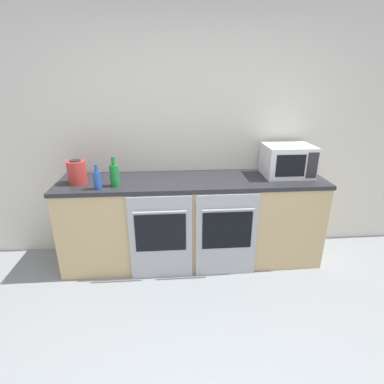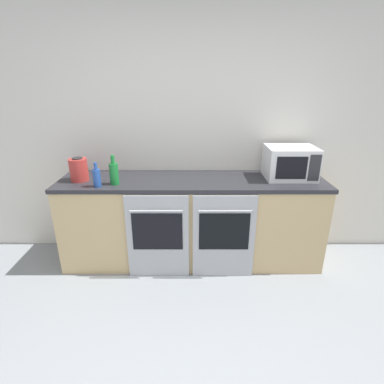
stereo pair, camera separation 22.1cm
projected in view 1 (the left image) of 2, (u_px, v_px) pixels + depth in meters
name	position (u px, v px, depth m)	size (l,w,h in m)	color
wall_back	(190.00, 134.00, 3.16)	(10.00, 0.06, 2.60)	silver
counter_back	(193.00, 220.00, 3.15)	(2.65, 0.63, 0.91)	tan
oven_left	(161.00, 238.00, 2.83)	(0.59, 0.06, 0.86)	#A8AAAF
oven_right	(227.00, 235.00, 2.88)	(0.59, 0.06, 0.86)	#A8AAAF
microwave	(288.00, 161.00, 3.04)	(0.48, 0.38, 0.32)	silver
bottle_green	(115.00, 175.00, 2.76)	(0.08, 0.08, 0.28)	#19722D
bottle_blue	(97.00, 180.00, 2.69)	(0.07, 0.07, 0.23)	#234793
kettle	(77.00, 172.00, 2.83)	(0.17, 0.17, 0.23)	#B2332D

